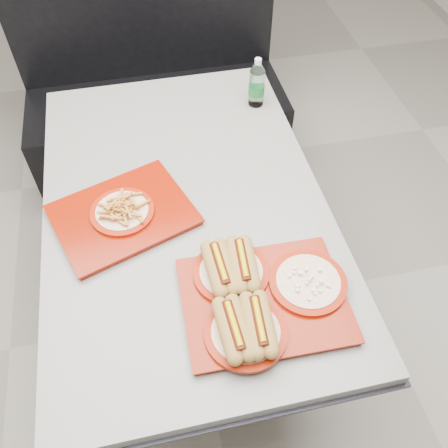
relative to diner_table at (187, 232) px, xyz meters
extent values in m
plane|color=gray|center=(0.00, 0.00, -0.58)|extent=(6.00, 6.00, 0.00)
cylinder|color=black|center=(0.00, 0.00, -0.56)|extent=(0.52, 0.52, 0.05)
cylinder|color=black|center=(0.00, 0.00, -0.20)|extent=(0.11, 0.11, 0.66)
cube|color=black|center=(0.00, 0.00, 0.12)|extent=(0.92, 1.42, 0.01)
cube|color=gray|center=(0.00, 0.00, 0.15)|extent=(0.90, 1.40, 0.04)
cube|color=black|center=(0.00, 1.02, -0.36)|extent=(1.30, 0.55, 0.45)
cube|color=black|center=(0.00, 1.26, 0.22)|extent=(1.30, 0.10, 1.10)
cube|color=maroon|center=(0.15, -0.42, 0.17)|extent=(0.44, 0.35, 0.02)
cube|color=maroon|center=(0.15, -0.42, 0.19)|extent=(0.45, 0.36, 0.01)
cylinder|color=maroon|center=(0.08, -0.51, 0.20)|extent=(0.22, 0.22, 0.01)
cylinder|color=white|center=(0.08, -0.51, 0.20)|extent=(0.18, 0.18, 0.00)
cylinder|color=maroon|center=(0.08, -0.32, 0.20)|extent=(0.22, 0.22, 0.01)
cylinder|color=white|center=(0.08, -0.32, 0.20)|extent=(0.18, 0.18, 0.00)
cylinder|color=maroon|center=(0.28, -0.40, 0.20)|extent=(0.22, 0.22, 0.01)
cylinder|color=white|center=(0.28, -0.40, 0.20)|extent=(0.18, 0.18, 0.00)
cube|color=maroon|center=(-0.20, -0.03, 0.17)|extent=(0.48, 0.43, 0.02)
cube|color=maroon|center=(-0.20, -0.03, 0.18)|extent=(0.49, 0.44, 0.01)
cylinder|color=maroon|center=(-0.20, -0.03, 0.19)|extent=(0.20, 0.20, 0.01)
cylinder|color=white|center=(-0.20, -0.03, 0.20)|extent=(0.16, 0.16, 0.00)
cylinder|color=silver|center=(0.36, 0.45, 0.24)|extent=(0.06, 0.06, 0.14)
cylinder|color=#196428|center=(0.36, 0.45, 0.23)|extent=(0.06, 0.06, 0.04)
cone|color=silver|center=(0.36, 0.45, 0.32)|extent=(0.06, 0.06, 0.03)
cylinder|color=silver|center=(0.36, 0.45, 0.35)|extent=(0.03, 0.03, 0.02)
camera|label=1|loc=(-0.10, -1.04, 1.30)|focal=38.00mm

